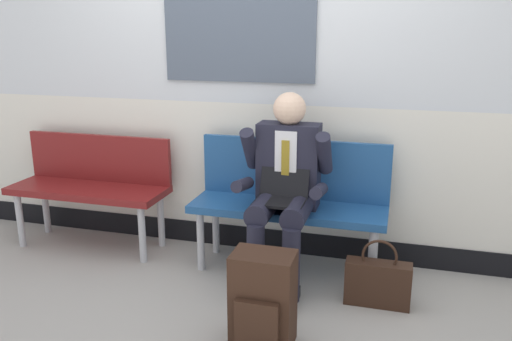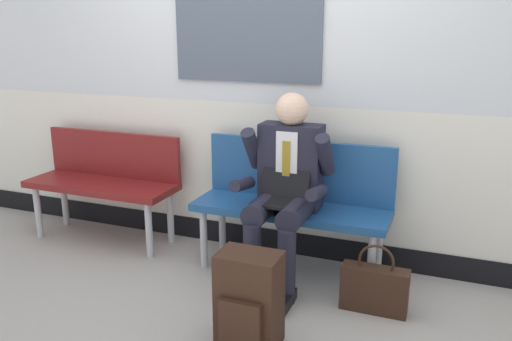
% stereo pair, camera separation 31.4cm
% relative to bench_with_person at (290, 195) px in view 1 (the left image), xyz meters
% --- Properties ---
extents(ground_plane, '(18.00, 18.00, 0.00)m').
position_rel_bench_with_person_xyz_m(ground_plane, '(-0.33, -0.50, -0.52)').
color(ground_plane, '#9E9991').
extents(station_wall, '(6.56, 0.16, 3.02)m').
position_rel_bench_with_person_xyz_m(station_wall, '(-0.33, 0.28, 0.98)').
color(station_wall, silver).
rests_on(station_wall, ground).
extents(bench_with_person, '(1.30, 0.42, 0.88)m').
position_rel_bench_with_person_xyz_m(bench_with_person, '(0.00, 0.00, 0.00)').
color(bench_with_person, navy).
rests_on(bench_with_person, ground).
extents(bench_empty, '(1.18, 0.42, 0.83)m').
position_rel_bench_with_person_xyz_m(bench_empty, '(-1.52, -0.01, -0.02)').
color(bench_empty, maroon).
rests_on(bench_empty, ground).
extents(person_seated, '(0.57, 0.70, 1.22)m').
position_rel_bench_with_person_xyz_m(person_seated, '(-0.00, -0.20, 0.13)').
color(person_seated, '#1E1E2D').
rests_on(person_seated, ground).
extents(backpack, '(0.32, 0.25, 0.51)m').
position_rel_bench_with_person_xyz_m(backpack, '(0.07, -0.96, -0.27)').
color(backpack, '#331E14').
rests_on(backpack, ground).
extents(handbag, '(0.39, 0.12, 0.42)m').
position_rel_bench_with_person_xyz_m(handbag, '(0.62, -0.38, -0.37)').
color(handbag, '#331E14').
rests_on(handbag, ground).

